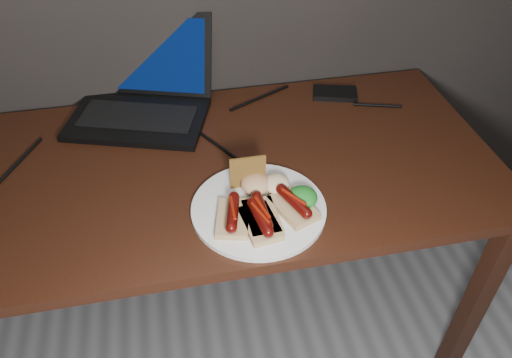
{
  "coord_description": "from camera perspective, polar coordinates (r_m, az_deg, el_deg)",
  "views": [
    {
      "loc": [
        -0.12,
        0.39,
        1.56
      ],
      "look_at": [
        0.05,
        1.22,
        0.82
      ],
      "focal_mm": 35.0,
      "sensor_mm": 36.0,
      "label": 1
    }
  ],
  "objects": [
    {
      "name": "desk",
      "position": [
        1.34,
        -3.5,
        -1.02
      ],
      "size": [
        1.4,
        0.7,
        0.75
      ],
      "color": "#33160C",
      "rests_on": "ground"
    },
    {
      "name": "desk_cables",
      "position": [
        1.4,
        -4.85,
        6.08
      ],
      "size": [
        1.11,
        0.33,
        0.01
      ],
      "color": "black",
      "rests_on": "desk"
    },
    {
      "name": "salsa_mound",
      "position": [
        1.16,
        -0.01,
        -0.52
      ],
      "size": [
        0.07,
        0.07,
        0.04
      ],
      "primitive_type": "ellipsoid",
      "color": "#A12D10",
      "rests_on": "plate"
    },
    {
      "name": "bread_sausage_left",
      "position": [
        1.09,
        -2.66,
        -4.2
      ],
      "size": [
        0.09,
        0.13,
        0.04
      ],
      "color": "tan",
      "rests_on": "plate"
    },
    {
      "name": "salad_greens",
      "position": [
        1.14,
        5.3,
        -2.1
      ],
      "size": [
        0.07,
        0.07,
        0.04
      ],
      "primitive_type": "ellipsoid",
      "color": "#125D18",
      "rests_on": "plate"
    },
    {
      "name": "plate",
      "position": [
        1.14,
        0.3,
        -3.39
      ],
      "size": [
        0.33,
        0.33,
        0.01
      ],
      "primitive_type": "cylinder",
      "rotation": [
        0.0,
        0.0,
        0.06
      ],
      "color": "silver",
      "rests_on": "desk"
    },
    {
      "name": "laptop",
      "position": [
        1.48,
        -12.91,
        9.48
      ],
      "size": [
        0.46,
        0.43,
        0.25
      ],
      "color": "black",
      "rests_on": "desk"
    },
    {
      "name": "bread_sausage_right",
      "position": [
        1.12,
        4.29,
        -2.96
      ],
      "size": [
        0.11,
        0.13,
        0.04
      ],
      "color": "tan",
      "rests_on": "plate"
    },
    {
      "name": "coleslaw_mound",
      "position": [
        1.17,
        2.31,
        -0.52
      ],
      "size": [
        0.06,
        0.06,
        0.04
      ],
      "primitive_type": "ellipsoid",
      "color": "white",
      "rests_on": "plate"
    },
    {
      "name": "hard_drive",
      "position": [
        1.55,
        9.02,
        9.65
      ],
      "size": [
        0.15,
        0.11,
        0.02
      ],
      "primitive_type": "cube",
      "rotation": [
        0.0,
        0.0,
        -0.29
      ],
      "color": "black",
      "rests_on": "desk"
    },
    {
      "name": "bread_sausage_center",
      "position": [
        1.09,
        0.69,
        -4.11
      ],
      "size": [
        0.07,
        0.12,
        0.04
      ],
      "color": "tan",
      "rests_on": "plate"
    },
    {
      "name": "bread_sausage_extra",
      "position": [
        1.08,
        0.47,
        -4.78
      ],
      "size": [
        0.09,
        0.12,
        0.04
      ],
      "color": "tan",
      "rests_on": "plate"
    },
    {
      "name": "crispbread",
      "position": [
        1.16,
        -0.94,
        0.8
      ],
      "size": [
        0.09,
        0.01,
        0.08
      ],
      "primitive_type": "cube",
      "color": "olive",
      "rests_on": "plate"
    }
  ]
}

